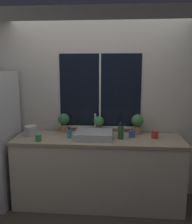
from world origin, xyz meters
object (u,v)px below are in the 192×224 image
Objects in this scene: potted_plant_right at (137,123)px; mug_blue at (132,134)px; potted_plant_center at (99,123)px; soap_bottle at (69,134)px; mug_green at (38,138)px; mug_red at (155,135)px; kettle at (31,130)px; sink at (94,135)px; bottle_tall at (121,132)px; potted_plant_left at (64,121)px.

mug_blue is (-0.08, -0.17, -0.12)m from potted_plant_right.
soap_bottle is at bearing -142.51° from potted_plant_center.
mug_blue is 1.02× the size of mug_green.
mug_red is 0.57× the size of kettle.
potted_plant_right is at bearing 137.72° from mug_red.
mug_green is (-1.28, -0.45, -0.12)m from potted_plant_right.
soap_bottle is 1.50× the size of mug_red.
mug_red reaches higher than mug_blue.
sink reaches higher than soap_bottle.
potted_plant_right is (0.55, 0.00, 0.02)m from potted_plant_center.
potted_plant_center reaches higher than mug_green.
soap_bottle is 0.84m from mug_blue.
soap_bottle reaches higher than mug_green.
sink is 1.73× the size of potted_plant_right.
sink is 0.36m from bottle_tall.
potted_plant_center is at bearing 180.00° from potted_plant_right.
potted_plant_center is at bearing 79.74° from sink.
mug_red is 1.52m from mug_green.
potted_plant_center is 2.89× the size of mug_blue.
mug_green is (-0.69, -0.20, -0.00)m from sink.
mug_blue is at bearing 9.86° from sink.
potted_plant_center is 0.50m from mug_blue.
potted_plant_center is at bearing 159.81° from mug_blue.
mug_red is (1.13, 0.09, -0.01)m from soap_bottle.
soap_bottle is 0.55m from kettle.
mug_green is (-1.20, -0.28, -0.00)m from mug_blue.
soap_bottle is at bearing -175.30° from sink.
bottle_tall is (0.31, -0.27, -0.05)m from potted_plant_center.
potted_plant_left is at bearing 170.01° from mug_blue.
mug_blue is at bearing 33.44° from bottle_tall.
bottle_tall is 1.22m from kettle.
soap_bottle is (-0.32, -0.03, 0.02)m from sink.
potted_plant_center is 0.41m from bottle_tall.
potted_plant_right is 1.64× the size of kettle.
sink is at bearing -156.45° from potted_plant_right.
mug_blue is at bearing 7.86° from soap_bottle.
sink is 1.75× the size of potted_plant_left.
potted_plant_center is 0.87m from mug_green.
soap_bottle is 0.66× the size of bottle_tall.
potted_plant_right is at bearing 8.42° from kettle.
mug_green is at bearing -164.21° from sink.
sink is 0.81m from mug_red.
sink is 0.66m from potted_plant_right.
kettle is at bearing -166.71° from potted_plant_center.
sink is 0.87m from kettle.
sink reaches higher than kettle.
potted_plant_right is at bearing 17.25° from soap_bottle.
potted_plant_left is (-0.45, 0.26, 0.12)m from sink.
potted_plant_center is (0.05, 0.26, 0.10)m from sink.
potted_plant_right is 0.31m from mug_red.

